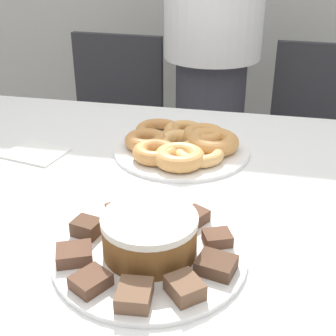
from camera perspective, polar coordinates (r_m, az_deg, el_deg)
table at (r=1.03m, az=1.02°, el=-6.99°), size 1.55×1.02×0.78m
person_standing at (r=1.82m, az=5.46°, el=15.00°), size 0.36×0.36×1.70m
office_chair_left at (r=2.03m, az=-7.18°, el=2.02°), size 0.47×0.47×0.89m
office_chair_right at (r=1.94m, az=17.37°, el=-0.27°), size 0.46×0.46×0.89m
plate_cake at (r=0.80m, az=-2.47°, el=-10.38°), size 0.32×0.32×0.01m
plate_donuts at (r=1.16m, az=1.67°, el=2.23°), size 0.34×0.34×0.01m
frosted_cake at (r=0.77m, az=-2.52°, el=-8.03°), size 0.16×0.16×0.07m
lamington_0 at (r=0.78m, az=-11.35°, el=-10.27°), size 0.07×0.07×0.02m
lamington_1 at (r=0.73m, az=-9.41°, el=-13.45°), size 0.07×0.07×0.02m
lamington_2 at (r=0.69m, az=-4.13°, el=-15.17°), size 0.05×0.06×0.02m
lamington_3 at (r=0.70m, az=2.07°, el=-14.37°), size 0.07×0.07×0.03m
lamington_4 at (r=0.75m, az=5.88°, el=-11.68°), size 0.07×0.06×0.02m
lamington_5 at (r=0.81m, az=6.03°, el=-8.50°), size 0.06×0.05×0.02m
lamington_6 at (r=0.86m, az=3.23°, el=-5.97°), size 0.06×0.06×0.02m
lamington_7 at (r=0.89m, az=-1.25°, el=-4.87°), size 0.05×0.06×0.02m
lamington_8 at (r=0.88m, az=-6.05°, el=-5.31°), size 0.06×0.06×0.02m
lamington_9 at (r=0.84m, az=-9.87°, el=-7.14°), size 0.05×0.05×0.03m
donut_0 at (r=1.15m, az=1.68°, el=3.13°), size 0.12×0.12×0.03m
donut_1 at (r=1.09m, az=-1.59°, el=1.92°), size 0.11×0.11×0.04m
donut_2 at (r=1.06m, az=1.40°, el=1.32°), size 0.12×0.12×0.04m
donut_3 at (r=1.10m, az=3.76°, el=1.79°), size 0.12×0.12×0.03m
donut_4 at (r=1.15m, az=5.45°, el=3.17°), size 0.13×0.13×0.04m
donut_5 at (r=1.19m, az=4.38°, el=4.02°), size 0.11×0.11×0.03m
donut_6 at (r=1.22m, az=1.94°, el=4.54°), size 0.11×0.11×0.03m
donut_7 at (r=1.23m, az=-1.20°, el=4.64°), size 0.12×0.12×0.03m
donut_8 at (r=1.16m, az=-2.70°, el=3.38°), size 0.11×0.11×0.03m
napkin at (r=1.19m, az=-15.80°, el=1.77°), size 0.16×0.13×0.01m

